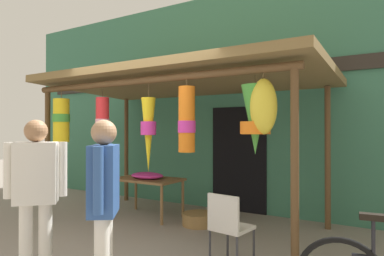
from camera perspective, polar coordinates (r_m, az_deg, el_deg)
ground_plane at (r=4.82m, az=-9.68°, el=-19.18°), size 30.00×30.00×0.00m
shop_facade at (r=6.88m, az=5.45°, el=4.42°), size 11.03×0.29×4.26m
market_stall_canopy at (r=5.46m, az=-1.94°, el=6.40°), size 4.71×2.49×2.49m
display_table at (r=6.27m, az=-7.43°, el=-9.00°), size 1.20×0.74×0.69m
flower_heap_on_table at (r=6.19m, az=-7.47°, el=-7.90°), size 0.63×0.44×0.11m
folding_chair at (r=4.00m, az=6.08°, el=-15.62°), size 0.45×0.45×0.84m
wicker_basket_by_table at (r=5.75m, az=1.16°, el=-15.01°), size 0.54×0.54×0.20m
vendor_in_orange at (r=3.80m, az=-24.67°, el=-9.01°), size 0.44×0.45×1.66m
customer_foreground at (r=3.15m, az=-14.55°, el=-10.99°), size 0.41×0.50×1.65m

